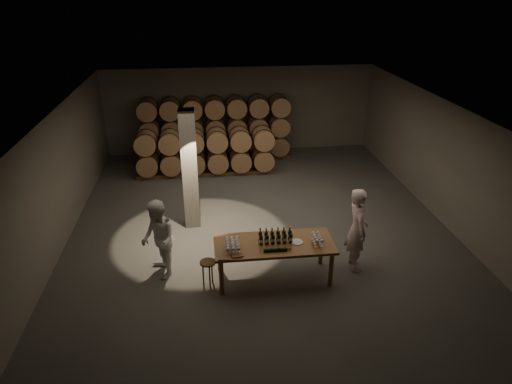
{
  "coord_description": "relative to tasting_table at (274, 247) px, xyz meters",
  "views": [
    {
      "loc": [
        -1.4,
        -10.86,
        6.08
      ],
      "look_at": [
        -0.13,
        -0.28,
        1.1
      ],
      "focal_mm": 32.0,
      "sensor_mm": 36.0,
      "label": 1
    }
  ],
  "objects": [
    {
      "name": "pen",
      "position": [
        -0.77,
        -0.44,
        0.11
      ],
      "size": [
        0.15,
        0.01,
        0.01
      ],
      "primitive_type": "cylinder",
      "rotation": [
        0.0,
        1.57,
        0.01
      ],
      "color": "black",
      "rests_on": "tasting_table"
    },
    {
      "name": "tasting_table",
      "position": [
        0.0,
        0.0,
        0.0
      ],
      "size": [
        2.6,
        1.1,
        0.9
      ],
      "color": "brown",
      "rests_on": "ground"
    },
    {
      "name": "barrel_stack_back",
      "position": [
        -0.96,
        7.7,
        0.4
      ],
      "size": [
        5.48,
        0.95,
        2.31
      ],
      "color": "brown",
      "rests_on": "ground"
    },
    {
      "name": "notebook_near",
      "position": [
        -0.84,
        -0.4,
        0.12
      ],
      "size": [
        0.24,
        0.2,
        0.03
      ],
      "primitive_type": "cube",
      "rotation": [
        0.0,
        0.0,
        0.11
      ],
      "color": "brown",
      "rests_on": "tasting_table"
    },
    {
      "name": "bottle_cluster",
      "position": [
        0.03,
        0.05,
        0.22
      ],
      "size": [
        0.73,
        0.23,
        0.32
      ],
      "color": "black",
      "rests_on": "tasting_table"
    },
    {
      "name": "person_man",
      "position": [
        1.92,
        0.21,
        0.2
      ],
      "size": [
        0.5,
        0.74,
        1.99
      ],
      "primitive_type": "imported",
      "rotation": [
        0.0,
        0.0,
        1.54
      ],
      "color": "silver",
      "rests_on": "ground"
    },
    {
      "name": "stool",
      "position": [
        -1.45,
        -0.06,
        -0.32
      ],
      "size": [
        0.35,
        0.35,
        0.58
      ],
      "rotation": [
        0.0,
        0.0,
        0.24
      ],
      "color": "brown",
      "rests_on": "ground"
    },
    {
      "name": "plate",
      "position": [
        0.49,
        -0.02,
        0.11
      ],
      "size": [
        0.28,
        0.28,
        0.02
      ],
      "primitive_type": "cylinder",
      "color": "white",
      "rests_on": "tasting_table"
    },
    {
      "name": "lying_bottles",
      "position": [
        -0.02,
        -0.33,
        0.14
      ],
      "size": [
        0.59,
        0.07,
        0.07
      ],
      "color": "black",
      "rests_on": "tasting_table"
    },
    {
      "name": "notebook_corner",
      "position": [
        -1.09,
        -0.4,
        0.12
      ],
      "size": [
        0.27,
        0.33,
        0.03
      ],
      "primitive_type": "cube",
      "rotation": [
        0.0,
        0.0,
        -0.1
      ],
      "color": "brown",
      "rests_on": "tasting_table"
    },
    {
      "name": "glass_cluster_right",
      "position": [
        0.93,
        -0.09,
        0.24
      ],
      "size": [
        0.2,
        0.42,
        0.18
      ],
      "color": "silver",
      "rests_on": "tasting_table"
    },
    {
      "name": "barrel_stack_front",
      "position": [
        -1.35,
        6.3,
        0.03
      ],
      "size": [
        4.7,
        0.95,
        1.57
      ],
      "color": "brown",
      "rests_on": "ground"
    },
    {
      "name": "glass_cluster_left",
      "position": [
        -0.91,
        -0.13,
        0.24
      ],
      "size": [
        0.31,
        0.53,
        0.19
      ],
      "color": "silver",
      "rests_on": "tasting_table"
    },
    {
      "name": "person_woman",
      "position": [
        -2.5,
        0.43,
        0.12
      ],
      "size": [
        0.94,
        1.06,
        1.82
      ],
      "primitive_type": "imported",
      "rotation": [
        0.0,
        0.0,
        -1.25
      ],
      "color": "white",
      "rests_on": "ground"
    },
    {
      "name": "room",
      "position": [
        -1.8,
        2.7,
        0.8
      ],
      "size": [
        12.0,
        12.0,
        12.0
      ],
      "color": "#514E4B",
      "rests_on": "ground"
    }
  ]
}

